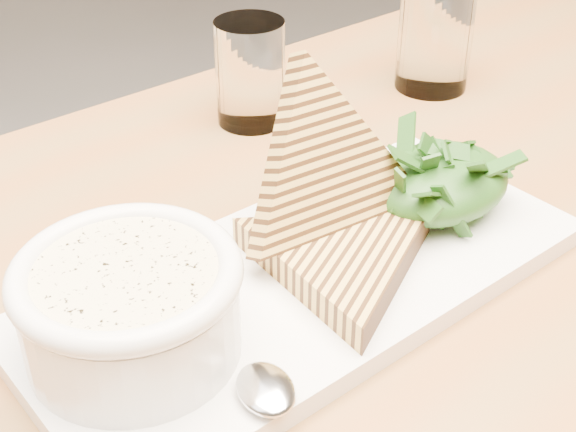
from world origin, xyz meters
TOP-DOWN VIEW (x-y plane):
  - table_top at (-0.03, -0.07)m, footprint 1.22×0.81m
  - table_leg_br at (0.53, 0.28)m, footprint 0.06×0.06m
  - platter at (-0.12, -0.02)m, footprint 0.40×0.18m
  - soup_bowl at (-0.25, -0.01)m, footprint 0.13×0.13m
  - soup at (-0.25, -0.01)m, footprint 0.11×0.11m
  - bowl_rim at (-0.25, -0.01)m, footprint 0.13×0.13m
  - sandwich_flat at (-0.10, -0.03)m, footprint 0.22×0.22m
  - sandwich_lean at (-0.08, 0.01)m, footprint 0.18×0.17m
  - salad_base at (0.01, -0.02)m, footprint 0.12×0.09m
  - arugula_pile at (0.01, -0.02)m, footprint 0.11×0.10m
  - spoon_bowl at (-0.21, -0.09)m, footprint 0.04×0.05m
  - glass_near at (0.01, 0.21)m, footprint 0.06×0.06m
  - glass_far at (0.20, 0.15)m, footprint 0.07×0.07m

SIDE VIEW (x-z plane):
  - table_leg_br at x=0.53m, z-range 0.00..0.73m
  - table_top at x=-0.03m, z-range 0.73..0.77m
  - platter at x=-0.12m, z-range 0.77..0.78m
  - spoon_bowl at x=-0.21m, z-range 0.78..0.79m
  - sandwich_flat at x=-0.10m, z-range 0.78..0.80m
  - salad_base at x=0.01m, z-range 0.78..0.83m
  - soup_bowl at x=-0.25m, z-range 0.78..0.83m
  - arugula_pile at x=0.01m, z-range 0.78..0.84m
  - glass_near at x=0.01m, z-range 0.77..0.86m
  - glass_far at x=0.20m, z-range 0.77..0.88m
  - sandwich_lean at x=-0.08m, z-range 0.74..0.93m
  - soup at x=-0.25m, z-range 0.83..0.84m
  - bowl_rim at x=-0.25m, z-range 0.83..0.85m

